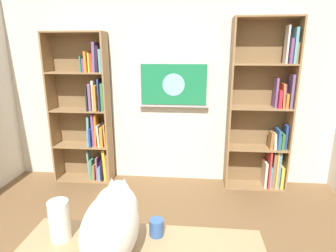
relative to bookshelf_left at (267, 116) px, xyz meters
name	(u,v)px	position (x,y,z in m)	size (l,w,h in m)	color
wall_back	(169,84)	(1.27, -0.17, 0.37)	(4.52, 0.06, 2.70)	silver
bookshelf_left	(267,116)	(0.00, 0.00, 0.00)	(0.78, 0.28, 2.16)	#937047
bookshelf_right	(88,112)	(2.35, 0.01, 0.00)	(0.79, 0.28, 2.01)	#937047
wall_mounted_tv	(174,84)	(1.20, -0.08, 0.38)	(0.92, 0.07, 0.59)	#B7B7BC
cat	(112,221)	(1.32, 2.35, -0.04)	(0.27, 0.58, 0.35)	silver
paper_towel_roll	(59,220)	(1.64, 2.27, -0.10)	(0.11, 0.11, 0.23)	white
coffee_mug	(156,227)	(1.12, 2.20, -0.17)	(0.08, 0.08, 0.10)	#335999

